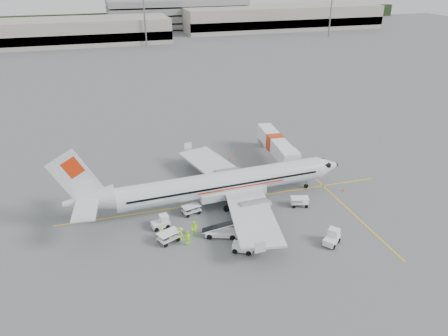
% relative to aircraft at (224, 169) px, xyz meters
% --- Properties ---
extents(ground, '(360.00, 360.00, 0.00)m').
position_rel_aircraft_xyz_m(ground, '(0.81, 0.52, -4.98)').
color(ground, '#56595B').
extents(stripe_lead, '(44.00, 0.20, 0.01)m').
position_rel_aircraft_xyz_m(stripe_lead, '(0.81, 0.52, -4.98)').
color(stripe_lead, yellow).
rests_on(stripe_lead, ground).
extents(stripe_cross, '(0.20, 20.00, 0.01)m').
position_rel_aircraft_xyz_m(stripe_cross, '(14.81, -7.48, -4.98)').
color(stripe_cross, yellow).
rests_on(stripe_cross, ground).
extents(terminal_west, '(110.00, 22.00, 9.00)m').
position_rel_aircraft_xyz_m(terminal_west, '(-39.19, 130.52, -0.48)').
color(terminal_west, gray).
rests_on(terminal_west, ground).
extents(terminal_east, '(90.00, 26.00, 10.00)m').
position_rel_aircraft_xyz_m(terminal_east, '(70.81, 145.52, 0.02)').
color(terminal_east, gray).
rests_on(terminal_east, ground).
extents(parking_garage, '(62.00, 24.00, 14.00)m').
position_rel_aircraft_xyz_m(parking_garage, '(25.81, 160.52, 2.02)').
color(parking_garage, slate).
rests_on(parking_garage, ground).
extents(treeline, '(300.00, 3.00, 6.00)m').
position_rel_aircraft_xyz_m(treeline, '(0.81, 175.52, -1.98)').
color(treeline, black).
rests_on(treeline, ground).
extents(mast_center, '(3.20, 1.20, 22.00)m').
position_rel_aircraft_xyz_m(mast_center, '(5.81, 118.52, 6.02)').
color(mast_center, slate).
rests_on(mast_center, ground).
extents(mast_east, '(3.20, 1.20, 22.00)m').
position_rel_aircraft_xyz_m(mast_east, '(80.81, 118.52, 6.02)').
color(mast_east, slate).
rests_on(mast_east, ground).
extents(aircraft, '(37.50, 30.07, 9.97)m').
position_rel_aircraft_xyz_m(aircraft, '(0.00, 0.00, 0.00)').
color(aircraft, silver).
rests_on(aircraft, ground).
extents(jet_bridge, '(4.03, 15.91, 4.13)m').
position_rel_aircraft_xyz_m(jet_bridge, '(11.62, 10.69, -2.92)').
color(jet_bridge, white).
rests_on(jet_bridge, ground).
extents(belt_loader, '(5.18, 3.30, 2.63)m').
position_rel_aircraft_xyz_m(belt_loader, '(-2.44, -7.20, -3.67)').
color(belt_loader, white).
rests_on(belt_loader, ground).
extents(tug_fore, '(2.53, 2.38, 1.71)m').
position_rel_aircraft_xyz_m(tug_fore, '(8.91, -12.27, -4.13)').
color(tug_fore, white).
rests_on(tug_fore, ground).
extents(tug_mid, '(2.56, 2.20, 1.72)m').
position_rel_aircraft_xyz_m(tug_mid, '(-1.00, -10.64, -4.13)').
color(tug_mid, white).
rests_on(tug_mid, ground).
extents(tug_aft, '(2.24, 1.52, 1.60)m').
position_rel_aircraft_xyz_m(tug_aft, '(-8.85, -3.46, -4.18)').
color(tug_aft, white).
rests_on(tug_aft, ground).
extents(cart_loaded_a, '(2.52, 1.84, 1.18)m').
position_rel_aircraft_xyz_m(cart_loaded_a, '(-4.65, -1.48, -4.39)').
color(cart_loaded_a, white).
rests_on(cart_loaded_a, ground).
extents(cart_loaded_b, '(2.83, 2.33, 1.28)m').
position_rel_aircraft_xyz_m(cart_loaded_b, '(-8.42, -6.60, -4.34)').
color(cart_loaded_b, white).
rests_on(cart_loaded_b, ground).
extents(cart_empty_a, '(2.25, 1.50, 1.10)m').
position_rel_aircraft_xyz_m(cart_empty_a, '(0.51, -7.64, -4.43)').
color(cart_empty_a, white).
rests_on(cart_empty_a, ground).
extents(cart_empty_b, '(2.57, 1.91, 1.20)m').
position_rel_aircraft_xyz_m(cart_empty_b, '(9.19, -3.56, -4.39)').
color(cart_empty_b, white).
rests_on(cart_empty_b, ground).
extents(cone_nose, '(0.32, 0.32, 0.53)m').
position_rel_aircraft_xyz_m(cone_nose, '(16.74, -1.66, -4.72)').
color(cone_nose, '#F05B17').
rests_on(cone_nose, ground).
extents(cone_port, '(0.33, 0.33, 0.55)m').
position_rel_aircraft_xyz_m(cone_port, '(4.90, 12.72, -4.71)').
color(cone_port, '#F05B17').
rests_on(cone_port, ground).
extents(cone_stbd, '(0.42, 0.42, 0.68)m').
position_rel_aircraft_xyz_m(cone_stbd, '(2.47, -8.95, -4.65)').
color(cone_stbd, '#F05B17').
rests_on(cone_stbd, ground).
extents(crew_a, '(0.70, 0.61, 1.62)m').
position_rel_aircraft_xyz_m(crew_a, '(-9.09, -5.78, -4.17)').
color(crew_a, '#9BE919').
rests_on(crew_a, ground).
extents(crew_b, '(1.09, 0.97, 1.84)m').
position_rel_aircraft_xyz_m(crew_b, '(-5.34, -6.15, -4.06)').
color(crew_b, '#9BE919').
rests_on(crew_b, ground).
extents(crew_c, '(0.94, 1.17, 1.58)m').
position_rel_aircraft_xyz_m(crew_c, '(-7.02, -6.55, -4.19)').
color(crew_c, '#9BE919').
rests_on(crew_c, ground).
extents(crew_d, '(1.16, 0.83, 1.82)m').
position_rel_aircraft_xyz_m(crew_d, '(-6.48, -7.84, -4.07)').
color(crew_d, '#9BE919').
rests_on(crew_d, ground).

